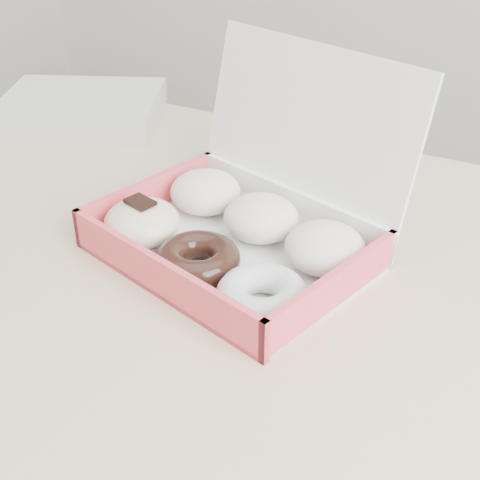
% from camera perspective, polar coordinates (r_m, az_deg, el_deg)
% --- Properties ---
extents(table, '(1.20, 0.80, 0.75)m').
position_cam_1_polar(table, '(0.91, -2.27, -4.54)').
color(table, tan).
rests_on(table, ground).
extents(donut_box, '(0.39, 0.37, 0.24)m').
position_cam_1_polar(donut_box, '(0.84, -0.05, 1.29)').
color(donut_box, white).
rests_on(donut_box, table).
extents(newspapers, '(0.34, 0.32, 0.04)m').
position_cam_1_polar(newspapers, '(1.27, -13.41, 10.90)').
color(newspapers, silver).
rests_on(newspapers, table).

